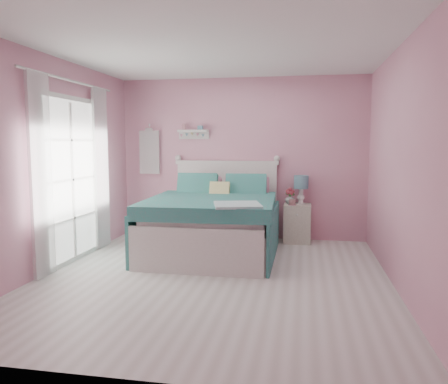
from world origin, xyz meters
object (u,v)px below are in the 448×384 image
(nightstand, at_px, (297,223))
(teacup, at_px, (292,202))
(table_lamp, at_px, (301,184))
(bed, at_px, (214,224))
(vase, at_px, (290,199))

(nightstand, distance_m, teacup, 0.36)
(table_lamp, height_order, teacup, table_lamp)
(table_lamp, bearing_deg, bed, -142.43)
(bed, relative_size, nightstand, 3.69)
(bed, relative_size, vase, 14.21)
(teacup, bearing_deg, bed, -144.45)
(vase, bearing_deg, nightstand, -18.17)
(bed, bearing_deg, table_lamp, 35.17)
(bed, relative_size, teacup, 20.34)
(bed, height_order, table_lamp, bed)
(bed, relative_size, table_lamp, 4.93)
(bed, distance_m, vase, 1.40)
(nightstand, bearing_deg, vase, 161.83)
(bed, bearing_deg, teacup, 33.16)
(table_lamp, distance_m, teacup, 0.34)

